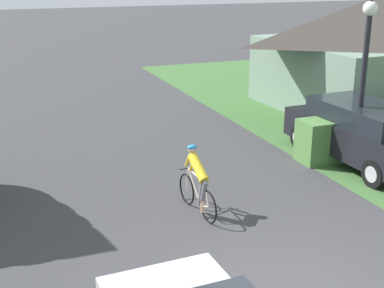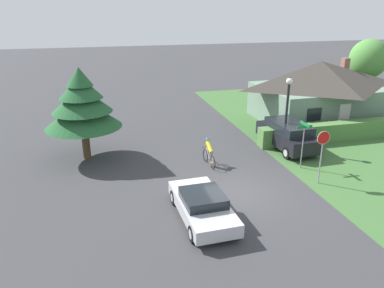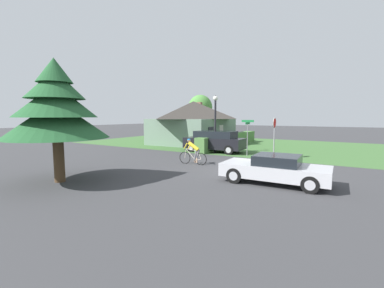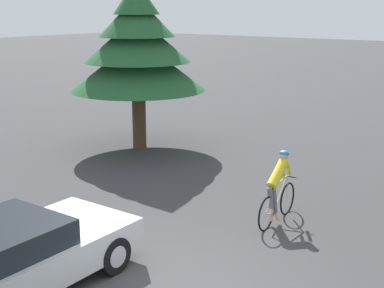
% 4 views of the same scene
% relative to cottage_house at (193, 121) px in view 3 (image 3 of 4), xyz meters
% --- Properties ---
extents(ground_plane, '(140.00, 140.00, 0.00)m').
position_rel_cottage_house_xyz_m(ground_plane, '(-10.63, -10.23, -2.34)').
color(ground_plane, '#38383A').
extents(grass_verge_right, '(16.00, 36.00, 0.01)m').
position_rel_cottage_house_xyz_m(grass_verge_right, '(1.19, -6.23, -2.34)').
color(grass_verge_right, '#3D6633').
rests_on(grass_verge_right, ground).
extents(cottage_house, '(9.88, 7.41, 4.56)m').
position_rel_cottage_house_xyz_m(cottage_house, '(0.00, 0.00, 0.00)').
color(cottage_house, slate).
rests_on(cottage_house, ground).
extents(hedge_row, '(11.84, 0.90, 1.21)m').
position_rel_cottage_house_xyz_m(hedge_row, '(-0.99, -4.75, -1.74)').
color(hedge_row, '#4C7A3D').
rests_on(hedge_row, ground).
extents(sedan_left_lane, '(2.05, 4.46, 1.23)m').
position_rel_cottage_house_xyz_m(sedan_left_lane, '(-12.76, -11.93, -1.72)').
color(sedan_left_lane, '#BCBCC1').
rests_on(sedan_left_lane, ground).
extents(cyclist, '(0.44, 1.83, 1.56)m').
position_rel_cottage_house_xyz_m(cyclist, '(-10.83, -6.61, -1.60)').
color(cyclist, black).
rests_on(cyclist, ground).
extents(parked_suv_right, '(2.15, 4.87, 1.71)m').
position_rel_cottage_house_xyz_m(parked_suv_right, '(-5.31, -5.26, -1.45)').
color(parked_suv_right, black).
rests_on(parked_suv_right, ground).
extents(stop_sign, '(0.69, 0.07, 2.78)m').
position_rel_cottage_house_xyz_m(stop_sign, '(-6.16, -10.20, -0.39)').
color(stop_sign, gray).
rests_on(stop_sign, ground).
extents(street_lamp, '(0.38, 0.38, 4.56)m').
position_rel_cottage_house_xyz_m(street_lamp, '(-5.62, -5.47, 0.62)').
color(street_lamp, black).
rests_on(street_lamp, ground).
extents(street_name_sign, '(0.90, 0.90, 2.62)m').
position_rel_cottage_house_xyz_m(street_name_sign, '(-6.05, -8.28, -0.52)').
color(street_name_sign, gray).
rests_on(street_name_sign, ground).
extents(conifer_tall_near, '(4.31, 4.31, 5.33)m').
position_rel_cottage_house_xyz_m(conifer_tall_near, '(-17.48, -3.81, 0.89)').
color(conifer_tall_near, '#4C3823').
rests_on(conifer_tall_near, ground).
extents(deciduous_tree_right, '(3.23, 3.23, 5.79)m').
position_rel_cottage_house_xyz_m(deciduous_tree_right, '(6.47, 2.90, 1.73)').
color(deciduous_tree_right, '#4C3823').
rests_on(deciduous_tree_right, ground).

